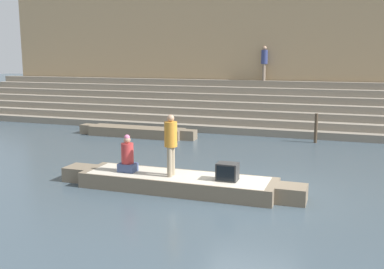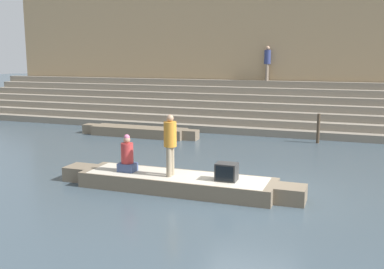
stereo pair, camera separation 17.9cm
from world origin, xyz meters
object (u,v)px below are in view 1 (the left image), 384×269
(tv_set, at_px, (227,172))
(moored_boat_shore, at_px, (137,131))
(rowboat_main, at_px, (177,182))
(person_standing, at_px, (171,141))
(person_on_steps, at_px, (264,61))
(person_rowing, at_px, (128,157))
(mooring_post, at_px, (316,128))

(tv_set, xyz_separation_m, moored_boat_shore, (-5.96, 6.95, -0.41))
(rowboat_main, distance_m, tv_set, 1.45)
(person_standing, bearing_deg, person_on_steps, 92.88)
(person_rowing, height_order, mooring_post, person_rowing)
(person_standing, relative_size, person_on_steps, 0.93)
(person_rowing, bearing_deg, person_on_steps, 68.90)
(person_rowing, distance_m, person_on_steps, 12.70)
(tv_set, relative_size, person_on_steps, 0.30)
(mooring_post, bearing_deg, moored_boat_shore, -171.81)
(moored_boat_shore, height_order, mooring_post, mooring_post)
(rowboat_main, relative_size, person_standing, 4.12)
(mooring_post, relative_size, person_on_steps, 0.69)
(rowboat_main, distance_m, mooring_post, 8.56)
(person_rowing, relative_size, tv_set, 1.93)
(person_rowing, bearing_deg, tv_set, -13.51)
(rowboat_main, distance_m, moored_boat_shore, 8.28)
(moored_boat_shore, bearing_deg, person_on_steps, 48.68)
(person_rowing, bearing_deg, moored_boat_shore, 100.04)
(moored_boat_shore, xyz_separation_m, person_on_steps, (4.64, 5.39, 3.05))
(person_rowing, xyz_separation_m, mooring_post, (4.45, 8.08, -0.21))
(person_rowing, xyz_separation_m, moored_boat_shore, (-3.15, 6.98, -0.60))
(person_rowing, bearing_deg, person_standing, -15.87)
(person_standing, distance_m, mooring_post, 8.74)
(tv_set, xyz_separation_m, mooring_post, (1.64, 8.04, -0.03))
(person_on_steps, bearing_deg, moored_boat_shore, 134.96)
(mooring_post, height_order, person_on_steps, person_on_steps)
(tv_set, distance_m, person_on_steps, 12.69)
(tv_set, height_order, person_on_steps, person_on_steps)
(rowboat_main, xyz_separation_m, person_standing, (-0.13, -0.11, 1.13))
(tv_set, bearing_deg, rowboat_main, 177.66)
(person_standing, height_order, moored_boat_shore, person_standing)
(mooring_post, bearing_deg, tv_set, -101.52)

